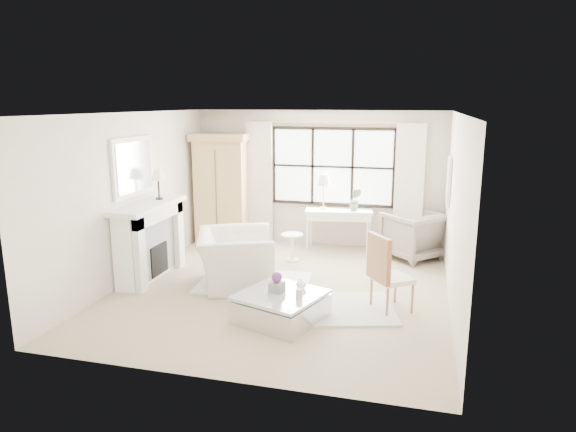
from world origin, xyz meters
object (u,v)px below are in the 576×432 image
Objects in this scene: club_armchair at (236,259)px; coffee_table at (281,307)px; armoire at (222,188)px; console_table at (339,230)px.

club_armchair reaches higher than coffee_table.
club_armchair is (1.15, -2.32, -0.71)m from armoire.
club_armchair is 1.03× the size of coffee_table.
club_armchair is (-1.26, -2.39, 0.03)m from console_table.
console_table is at bearing -3.16° from armoire.
coffee_table is (2.20, -3.46, -0.96)m from armoire.
armoire is 2.69m from club_armchair.
club_armchair is at bearing 152.01° from coffee_table.
coffee_table is (1.05, -1.14, -0.24)m from club_armchair.
console_table is at bearing 105.95° from coffee_table.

